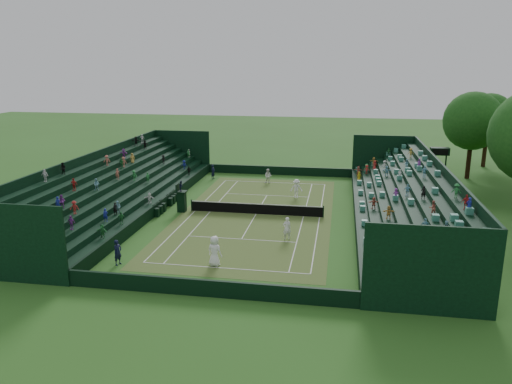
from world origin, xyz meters
The scene contains 18 objects.
ground centered at (0.00, 0.00, 0.00)m, with size 160.00×160.00×0.00m, color #2D5E1D.
court_surface centered at (0.00, 0.00, 0.01)m, with size 12.97×26.77×0.01m, color #337025.
perimeter_wall_north centered at (0.00, 15.88, 0.50)m, with size 17.17×0.20×1.00m, color black.
perimeter_wall_south centered at (0.00, -15.88, 0.50)m, with size 17.17×0.20×1.00m, color black.
perimeter_wall_east centered at (8.48, 0.00, 0.50)m, with size 0.20×31.77×1.00m, color black.
perimeter_wall_west centered at (-8.48, 0.00, 0.50)m, with size 0.20×31.77×1.00m, color black.
north_grandstand centered at (12.66, 0.00, 1.55)m, with size 6.60×32.00×4.90m.
south_grandstand centered at (-12.66, 0.00, 1.55)m, with size 6.60×32.00×4.90m.
tennis_net centered at (0.00, 0.00, 0.53)m, with size 11.67×0.10×1.06m.
scoreboard_tower centered at (17.75, 16.00, 3.14)m, with size 2.00×1.00×3.70m.
umpire_chair centered at (-6.59, -0.30, 1.19)m, with size 0.88×0.88×2.78m.
courtside_chairs centered at (-8.27, 0.40, 0.40)m, with size 0.49×5.46×1.06m.
player_near_west centered at (-0.72, -11.58, 1.02)m, with size 0.99×0.65×2.03m, color white.
player_near_east centered at (3.33, -5.84, 0.87)m, with size 0.63×0.41×1.73m, color white.
player_far_west centered at (-0.63, 11.46, 0.80)m, with size 0.78×0.61×1.61m, color white.
player_far_east centered at (2.95, 5.99, 0.93)m, with size 1.20×0.69×1.86m, color white.
line_judge_north centered at (-7.06, 12.53, 0.81)m, with size 0.59×0.39×1.62m, color black.
line_judge_south centered at (-6.97, -12.44, 0.85)m, with size 0.62×0.41×1.69m, color black.
Camera 1 is at (6.99, -40.75, 12.79)m, focal length 35.00 mm.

